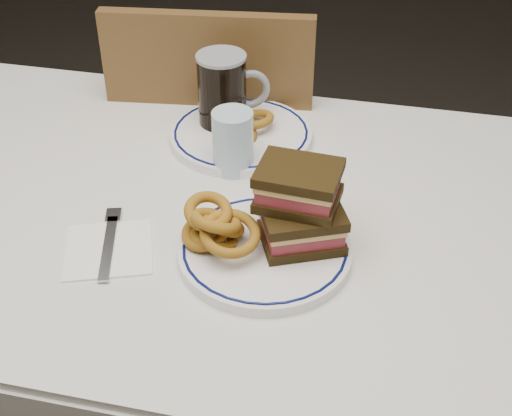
% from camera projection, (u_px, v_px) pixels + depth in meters
% --- Properties ---
extents(dining_table, '(1.27, 0.87, 0.75)m').
position_uv_depth(dining_table, '(161.00, 244.00, 1.31)').
color(dining_table, silver).
rests_on(dining_table, floor).
extents(chair_far, '(0.49, 0.49, 0.95)m').
position_uv_depth(chair_far, '(220.00, 163.00, 1.76)').
color(chair_far, '#4D3318').
rests_on(chair_far, floor).
extents(main_plate, '(0.27, 0.27, 0.02)m').
position_uv_depth(main_plate, '(265.00, 250.00, 1.12)').
color(main_plate, white).
rests_on(main_plate, dining_table).
extents(reuben_sandwich, '(0.15, 0.14, 0.13)m').
position_uv_depth(reuben_sandwich, '(300.00, 206.00, 1.09)').
color(reuben_sandwich, black).
rests_on(reuben_sandwich, main_plate).
extents(onion_rings_main, '(0.14, 0.11, 0.09)m').
position_uv_depth(onion_rings_main, '(217.00, 227.00, 1.10)').
color(onion_rings_main, brown).
rests_on(onion_rings_main, main_plate).
extents(ketchup_ramekin, '(0.06, 0.06, 0.03)m').
position_uv_depth(ketchup_ramekin, '(274.00, 205.00, 1.17)').
color(ketchup_ramekin, silver).
rests_on(ketchup_ramekin, main_plate).
extents(beer_mug, '(0.14, 0.10, 0.16)m').
position_uv_depth(beer_mug, '(224.00, 93.00, 1.38)').
color(beer_mug, black).
rests_on(beer_mug, dining_table).
extents(water_glass, '(0.07, 0.07, 0.12)m').
position_uv_depth(water_glass, '(233.00, 142.00, 1.28)').
color(water_glass, '#A7C6D8').
rests_on(water_glass, dining_table).
extents(far_plate, '(0.28, 0.28, 0.02)m').
position_uv_depth(far_plate, '(241.00, 135.00, 1.40)').
color(far_plate, white).
rests_on(far_plate, dining_table).
extents(onion_rings_far, '(0.11, 0.12, 0.05)m').
position_uv_depth(onion_rings_far, '(246.00, 127.00, 1.38)').
color(onion_rings_far, brown).
rests_on(onion_rings_far, far_plate).
extents(napkin_fork, '(0.18, 0.19, 0.01)m').
position_uv_depth(napkin_fork, '(109.00, 248.00, 1.13)').
color(napkin_fork, white).
rests_on(napkin_fork, dining_table).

